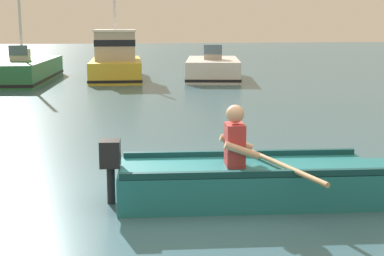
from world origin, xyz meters
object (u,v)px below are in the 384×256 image
at_px(moored_boat_yellow, 116,61).
at_px(moored_boat_green, 24,71).
at_px(rowboat_with_person, 252,180).
at_px(moored_boat_white, 213,69).

bearing_deg(moored_boat_yellow, moored_boat_green, -176.90).
bearing_deg(rowboat_with_person, moored_boat_green, 106.08).
xyz_separation_m(rowboat_with_person, moored_boat_green, (-4.55, 15.77, 0.14)).
height_order(rowboat_with_person, moored_boat_green, moored_boat_green).
xyz_separation_m(moored_boat_green, moored_boat_yellow, (3.53, 0.19, 0.33)).
distance_m(moored_boat_yellow, moored_boat_white, 3.88).
bearing_deg(moored_boat_yellow, moored_boat_white, -7.43).
relative_size(rowboat_with_person, moored_boat_white, 0.74).
relative_size(moored_boat_green, moored_boat_white, 1.32).
distance_m(rowboat_with_person, moored_boat_green, 16.41).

